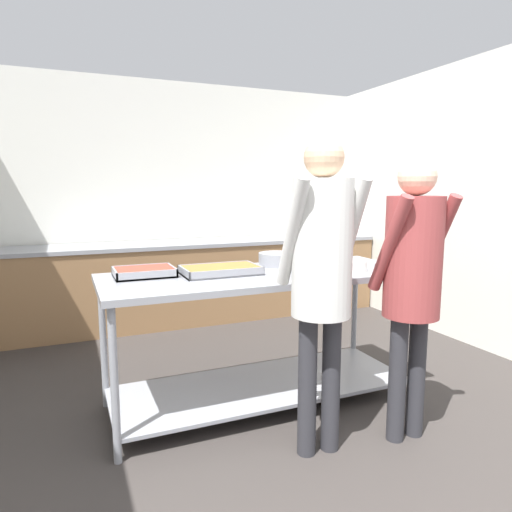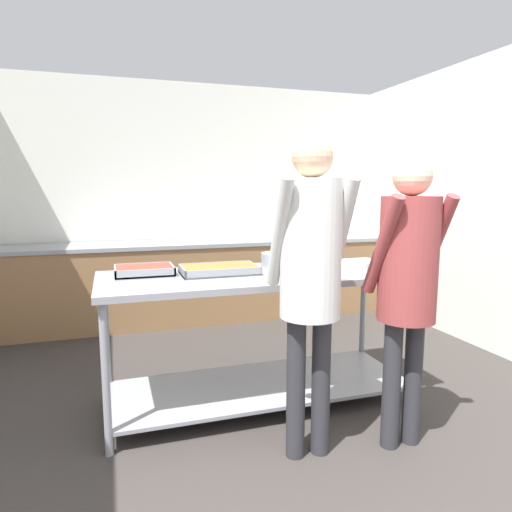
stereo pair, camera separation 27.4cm
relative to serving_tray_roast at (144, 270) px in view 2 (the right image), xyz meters
The scene contains 12 objects.
wall_rear 2.49m from the serving_tray_roast, 70.38° to the left, with size 4.53×0.06×2.65m.
wall_right 3.09m from the serving_tray_roast, ahead, with size 0.06×4.40×2.65m.
back_counter 2.17m from the serving_tray_roast, 67.04° to the left, with size 4.37×0.65×0.89m.
serving_counter 0.83m from the serving_tray_roast, 14.51° to the right, with size 2.10×0.80×0.91m.
serving_tray_roast is the anchor object (origin of this frame).
serving_tray_vegetables 0.49m from the serving_tray_roast, 15.34° to the right, with size 0.50×0.31×0.05m.
sauce_pan 0.97m from the serving_tray_roast, ahead, with size 0.41×0.27×0.09m.
plate_stack 1.37m from the serving_tray_roast, 15.00° to the right, with size 0.24×0.24×0.07m.
broccoli_bowl 1.64m from the serving_tray_roast, 15.88° to the right, with size 0.19×0.19×0.09m.
guest_serving_left 1.18m from the serving_tray_roast, 47.46° to the right, with size 0.44×0.35×1.73m.
guest_serving_right 1.64m from the serving_tray_roast, 34.84° to the right, with size 0.41×0.32×1.64m.
water_bottle 3.13m from the serving_tray_roast, 39.82° to the left, with size 0.08×0.08×0.31m.
Camera 2 is at (-1.02, -1.05, 1.47)m, focal length 32.00 mm.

